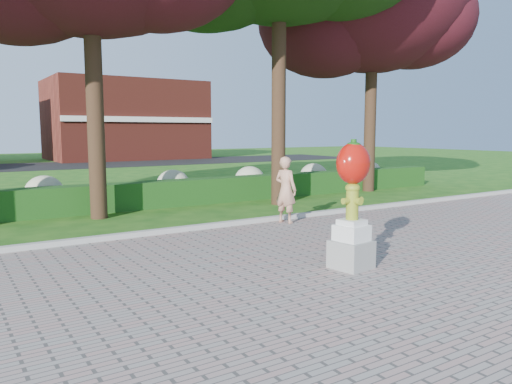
# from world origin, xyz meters

# --- Properties ---
(ground) EXTENTS (100.00, 100.00, 0.00)m
(ground) POSITION_xyz_m (0.00, 0.00, 0.00)
(ground) COLOR #1B5014
(ground) RESTS_ON ground
(walkway) EXTENTS (40.00, 14.00, 0.04)m
(walkway) POSITION_xyz_m (0.00, -4.00, 0.02)
(walkway) COLOR gray
(walkway) RESTS_ON ground
(curb) EXTENTS (40.00, 0.18, 0.15)m
(curb) POSITION_xyz_m (0.00, 3.00, 0.07)
(curb) COLOR #ADADA5
(curb) RESTS_ON ground
(lawn_hedge) EXTENTS (24.00, 0.70, 0.80)m
(lawn_hedge) POSITION_xyz_m (0.00, 7.00, 0.40)
(lawn_hedge) COLOR #194313
(lawn_hedge) RESTS_ON ground
(hydrangea_row) EXTENTS (20.10, 1.10, 0.99)m
(hydrangea_row) POSITION_xyz_m (0.57, 8.00, 0.55)
(hydrangea_row) COLOR #A6A880
(hydrangea_row) RESTS_ON ground
(street) EXTENTS (50.00, 8.00, 0.02)m
(street) POSITION_xyz_m (0.00, 28.00, 0.01)
(street) COLOR black
(street) RESTS_ON ground
(building_right) EXTENTS (12.00, 8.00, 6.40)m
(building_right) POSITION_xyz_m (8.00, 34.00, 3.20)
(building_right) COLOR maroon
(building_right) RESTS_ON ground
(tree_far_right) EXTENTS (7.88, 6.72, 10.21)m
(tree_far_right) POSITION_xyz_m (8.40, 6.58, 6.97)
(tree_far_right) COLOR black
(tree_far_right) RESTS_ON ground
(hydrant_sculpture) EXTENTS (0.66, 0.66, 2.15)m
(hydrant_sculpture) POSITION_xyz_m (0.14, -1.35, 1.18)
(hydrant_sculpture) COLOR gray
(hydrant_sculpture) RESTS_ON walkway
(woman) EXTENTS (0.56, 0.70, 1.66)m
(woman) POSITION_xyz_m (1.67, 2.60, 0.87)
(woman) COLOR tan
(woman) RESTS_ON walkway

